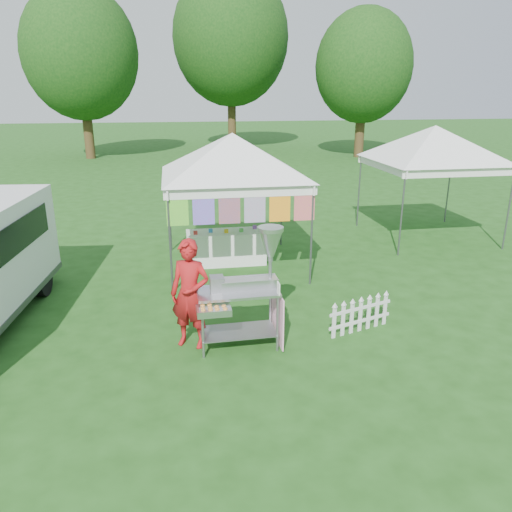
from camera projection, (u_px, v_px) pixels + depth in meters
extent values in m
plane|color=#1D4915|center=(261.00, 334.00, 8.29)|extent=(120.00, 120.00, 0.00)
cylinder|color=#59595E|center=(170.00, 243.00, 9.68)|extent=(0.04, 0.04, 2.10)
cylinder|color=#59595E|center=(312.00, 236.00, 10.13)|extent=(0.04, 0.04, 2.10)
cylinder|color=#59595E|center=(169.00, 210.00, 12.33)|extent=(0.04, 0.04, 2.10)
cylinder|color=#59595E|center=(281.00, 206.00, 12.79)|extent=(0.04, 0.04, 2.10)
cube|color=white|center=(242.00, 192.00, 9.60)|extent=(3.00, 0.03, 0.22)
cube|color=white|center=(226.00, 170.00, 12.26)|extent=(3.00, 0.03, 0.22)
pyramid|color=white|center=(232.00, 133.00, 10.62)|extent=(4.24, 4.24, 0.90)
cylinder|color=#59595E|center=(242.00, 188.00, 9.58)|extent=(3.00, 0.03, 0.03)
cube|color=#178E29|center=(177.00, 208.00, 9.49)|extent=(0.42, 0.01, 0.70)
cube|color=#B219AE|center=(204.00, 207.00, 9.57)|extent=(0.42, 0.01, 0.70)
cube|color=#FF590D|center=(229.00, 206.00, 9.65)|extent=(0.42, 0.01, 0.70)
cube|color=#35C9AE|center=(255.00, 205.00, 9.73)|extent=(0.42, 0.01, 0.70)
cube|color=orange|center=(280.00, 204.00, 9.81)|extent=(0.42, 0.01, 0.70)
cube|color=#C2188C|center=(304.00, 203.00, 9.89)|extent=(0.42, 0.01, 0.70)
cylinder|color=#59595E|center=(402.00, 214.00, 11.96)|extent=(0.04, 0.04, 2.10)
cylinder|color=#59595E|center=(509.00, 209.00, 12.41)|extent=(0.04, 0.04, 2.10)
cylinder|color=#59595E|center=(359.00, 191.00, 14.61)|extent=(0.04, 0.04, 2.10)
cylinder|color=#59595E|center=(448.00, 188.00, 15.06)|extent=(0.04, 0.04, 2.10)
cube|color=white|center=(461.00, 172.00, 11.88)|extent=(3.00, 0.03, 0.22)
cube|color=white|center=(407.00, 157.00, 14.54)|extent=(3.00, 0.03, 0.22)
pyramid|color=white|center=(436.00, 125.00, 12.90)|extent=(4.24, 4.24, 0.90)
cylinder|color=#59595E|center=(462.00, 169.00, 11.86)|extent=(3.00, 0.03, 0.03)
cylinder|color=#3E2D16|center=(88.00, 124.00, 29.16)|extent=(0.56, 0.56, 3.96)
ellipsoid|color=#2B5818|center=(80.00, 53.00, 27.94)|extent=(6.40, 6.40, 7.36)
cylinder|color=#3E2D16|center=(232.00, 112.00, 34.20)|extent=(0.56, 0.56, 4.84)
ellipsoid|color=#2B5818|center=(231.00, 38.00, 32.70)|extent=(7.60, 7.60, 8.74)
cylinder|color=#3E2D16|center=(360.00, 127.00, 29.91)|extent=(0.56, 0.56, 3.52)
ellipsoid|color=#2B5818|center=(364.00, 66.00, 28.82)|extent=(5.60, 5.60, 6.44)
cylinder|color=gray|center=(203.00, 330.00, 7.42)|extent=(0.04, 0.04, 0.93)
cylinder|color=gray|center=(278.00, 324.00, 7.63)|extent=(0.04, 0.04, 0.93)
cylinder|color=gray|center=(200.00, 315.00, 7.91)|extent=(0.04, 0.04, 0.93)
cylinder|color=gray|center=(270.00, 310.00, 8.11)|extent=(0.04, 0.04, 0.93)
cube|color=gray|center=(238.00, 331.00, 7.83)|extent=(1.19, 0.62, 0.02)
cube|color=#B7B7BC|center=(238.00, 292.00, 7.62)|extent=(1.26, 0.65, 0.04)
cube|color=#B7B7BC|center=(249.00, 284.00, 7.67)|extent=(0.89, 0.28, 0.16)
cube|color=gray|center=(217.00, 284.00, 7.57)|extent=(0.21, 0.23, 0.23)
cylinder|color=gray|center=(270.00, 260.00, 7.62)|extent=(0.05, 0.05, 0.93)
cone|color=#B7B7BC|center=(271.00, 243.00, 7.53)|extent=(0.38, 0.38, 0.41)
cylinder|color=#B7B7BC|center=(271.00, 229.00, 7.46)|extent=(0.40, 0.40, 0.06)
cube|color=#B7B7BC|center=(214.00, 311.00, 7.21)|extent=(0.50, 0.32, 0.10)
cube|color=#F5A5C4|center=(278.00, 316.00, 7.88)|extent=(0.04, 0.78, 0.84)
cube|color=white|center=(278.00, 288.00, 7.41)|extent=(0.02, 0.15, 0.19)
imported|color=#A61416|center=(190.00, 294.00, 7.69)|extent=(0.75, 0.65, 1.74)
cube|color=silver|center=(4.00, 250.00, 10.08)|extent=(1.92, 0.87, 0.88)
cube|color=black|center=(20.00, 235.00, 8.48)|extent=(0.29, 2.68, 0.54)
cube|color=black|center=(5.00, 211.00, 10.20)|extent=(1.66, 0.20, 0.54)
cylinder|color=black|center=(41.00, 280.00, 9.77)|extent=(0.28, 0.68, 0.67)
cube|color=silver|center=(334.00, 323.00, 8.08)|extent=(0.07, 0.04, 0.56)
cube|color=silver|center=(343.00, 320.00, 8.16)|extent=(0.07, 0.04, 0.56)
cube|color=silver|center=(352.00, 318.00, 8.25)|extent=(0.07, 0.04, 0.56)
cube|color=silver|center=(360.00, 316.00, 8.33)|extent=(0.07, 0.04, 0.56)
cube|color=silver|center=(369.00, 314.00, 8.41)|extent=(0.07, 0.04, 0.56)
cube|color=silver|center=(377.00, 311.00, 8.49)|extent=(0.07, 0.04, 0.56)
cube|color=silver|center=(385.00, 309.00, 8.57)|extent=(0.07, 0.04, 0.56)
cube|color=silver|center=(360.00, 321.00, 8.36)|extent=(1.20, 0.42, 0.05)
cube|color=silver|center=(361.00, 308.00, 8.28)|extent=(1.20, 0.42, 0.05)
cube|color=white|center=(226.00, 247.00, 11.61)|extent=(1.80, 0.70, 0.77)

